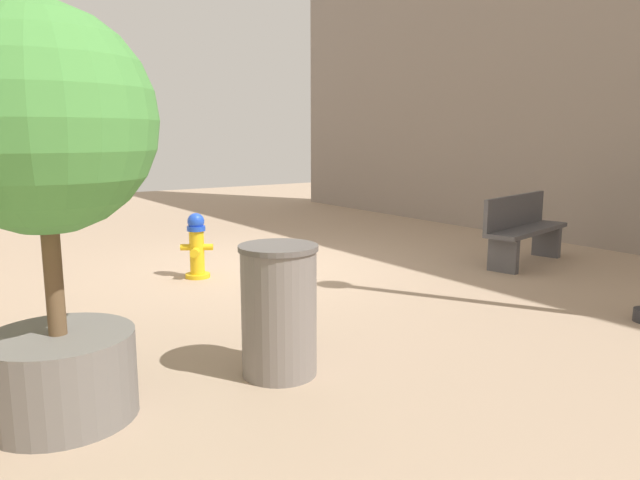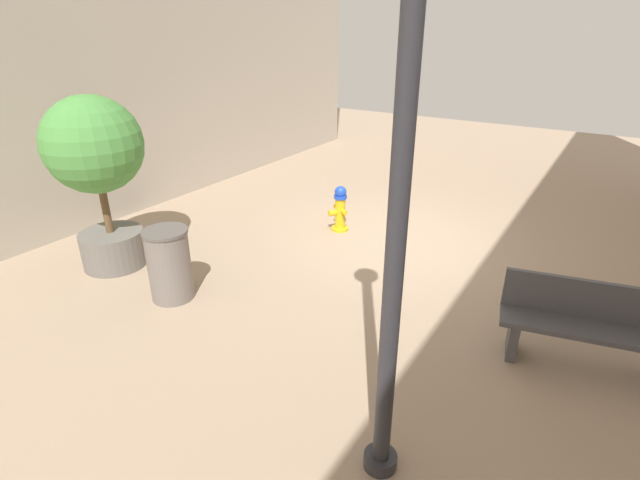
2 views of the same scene
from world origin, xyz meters
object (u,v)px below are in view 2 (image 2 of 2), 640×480
bench_near (588,324)px  planter_tree (97,163)px  trash_bin (169,264)px  street_lamp (403,145)px  fire_hydrant (340,209)px

bench_near → planter_tree: planter_tree is taller
bench_near → trash_bin: 5.01m
planter_tree → bench_near: bearing=-168.9°
bench_near → planter_tree: (6.29, 1.24, 1.11)m
street_lamp → trash_bin: street_lamp is taller
bench_near → street_lamp: bearing=62.6°
fire_hydrant → street_lamp: size_ratio=0.19×
bench_near → planter_tree: size_ratio=0.71×
street_lamp → trash_bin: size_ratio=4.49×
bench_near → fire_hydrant: bearing=-23.7°
fire_hydrant → bench_near: 4.45m
fire_hydrant → bench_near: bearing=156.3°
planter_tree → street_lamp: bearing=167.3°
fire_hydrant → street_lamp: bearing=124.3°
bench_near → trash_bin: trash_bin is taller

